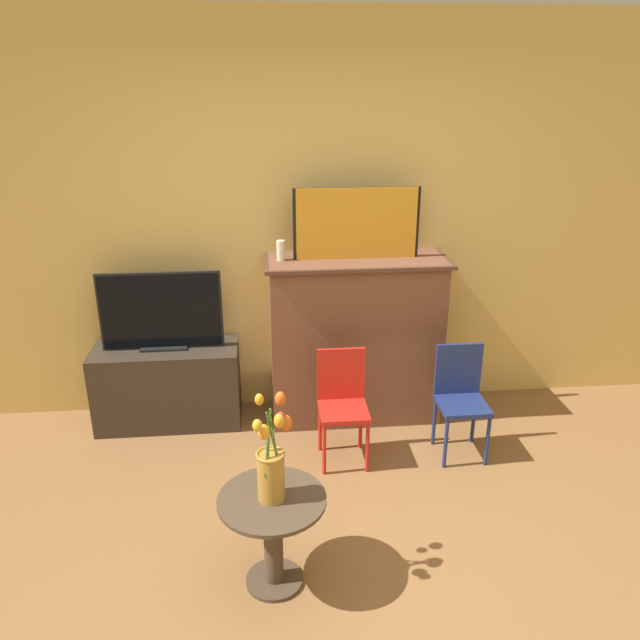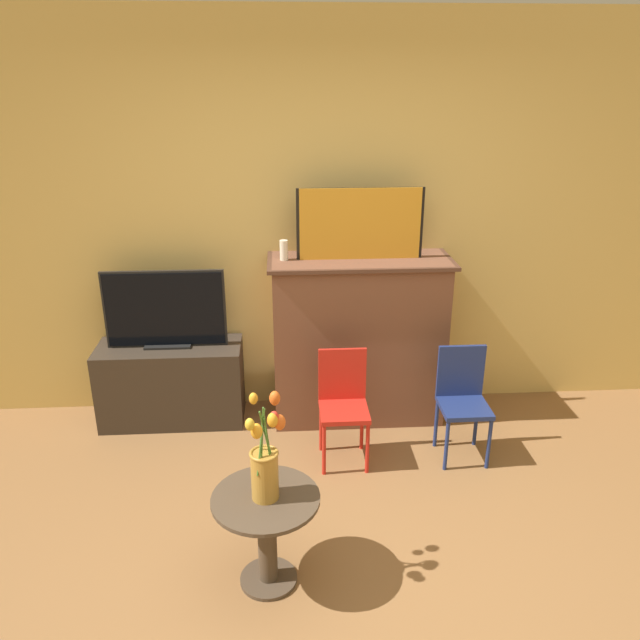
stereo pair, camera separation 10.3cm
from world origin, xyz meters
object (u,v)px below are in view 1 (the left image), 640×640
tv_monitor (161,312)px  painting (357,224)px  vase_tulips (272,463)px  chair_red (342,399)px  chair_blue (460,393)px

tv_monitor → painting: bearing=-0.2°
tv_monitor → vase_tulips: (0.69, -1.59, -0.15)m
painting → chair_red: painting is taller
tv_monitor → vase_tulips: 1.74m
tv_monitor → chair_red: bearing=-25.5°
tv_monitor → chair_blue: (1.90, -0.55, -0.41)m
tv_monitor → chair_red: 1.34m
chair_red → vase_tulips: 1.17m
painting → tv_monitor: bearing=179.8°
painting → chair_blue: 1.27m
tv_monitor → chair_blue: size_ratio=1.12×
vase_tulips → painting: bearing=68.9°
painting → vase_tulips: 1.84m
chair_blue → vase_tulips: size_ratio=1.45×
tv_monitor → chair_red: (1.15, -0.55, -0.41)m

